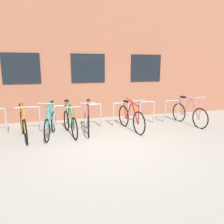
{
  "coord_description": "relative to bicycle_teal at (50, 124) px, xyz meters",
  "views": [
    {
      "loc": [
        -1.33,
        -5.18,
        2.06
      ],
      "look_at": [
        0.52,
        1.6,
        0.56
      ],
      "focal_mm": 34.45,
      "sensor_mm": 36.0,
      "label": 1
    }
  ],
  "objects": [
    {
      "name": "ground_plane",
      "position": [
        1.48,
        -1.28,
        -0.38
      ],
      "size": [
        42.0,
        42.0,
        0.0
      ],
      "primitive_type": "plane",
      "color": "gray"
    },
    {
      "name": "storefront_building",
      "position": [
        1.48,
        4.81,
        2.97
      ],
      "size": [
        28.0,
        5.81,
        6.69
      ],
      "color": "brown",
      "rests_on": "ground"
    },
    {
      "name": "bike_rack",
      "position": [
        1.4,
        0.62,
        0.12
      ],
      "size": [
        6.59,
        0.05,
        0.82
      ],
      "color": "gray",
      "rests_on": "ground"
    },
    {
      "name": "bicycle_teal",
      "position": [
        0.0,
        0.0,
        0.0
      ],
      "size": [
        0.47,
        1.62,
        1.1
      ],
      "color": "black",
      "rests_on": "ground"
    },
    {
      "name": "bicycle_orange",
      "position": [
        -0.75,
        0.01,
        0.01
      ],
      "size": [
        0.52,
        1.77,
        1.03
      ],
      "color": "black",
      "rests_on": "ground"
    },
    {
      "name": "bicycle_red",
      "position": [
        2.54,
        -0.01,
        0.02
      ],
      "size": [
        0.44,
        1.8,
        1.08
      ],
      "color": "black",
      "rests_on": "ground"
    },
    {
      "name": "bicycle_maroon",
      "position": [
        1.17,
        0.16,
        -0.0
      ],
      "size": [
        0.47,
        1.72,
        1.04
      ],
      "color": "black",
      "rests_on": "ground"
    },
    {
      "name": "bicycle_green",
      "position": [
        0.58,
        0.02,
        -0.01
      ],
      "size": [
        0.45,
        1.67,
        1.05
      ],
      "color": "black",
      "rests_on": "ground"
    },
    {
      "name": "bicycle_pink",
      "position": [
        4.79,
        0.07,
        0.01
      ],
      "size": [
        0.44,
        1.77,
        1.08
      ],
      "color": "black",
      "rests_on": "ground"
    }
  ]
}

